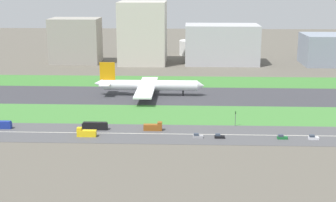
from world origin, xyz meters
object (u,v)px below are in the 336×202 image
object	(u,v)px
car_5	(282,137)
car_2	(219,136)
traffic_light	(235,118)
truck_0	(86,133)
hangar_building	(143,33)
terminal_building	(76,41)
car_3	(313,138)
car_0	(198,136)
cargo_warehouse	(331,49)
truck_1	(153,127)
airliner	(147,85)
bus_1	(95,126)
office_tower	(222,44)
fuel_tank_west	(191,48)

from	to	relation	value
car_5	car_2	distance (m)	26.99
car_2	traffic_light	world-z (taller)	traffic_light
truck_0	hangar_building	xyz separation A→B (m)	(7.53, 192.00, 23.21)
terminal_building	car_3	bearing A→B (deg)	-52.74
car_0	cargo_warehouse	world-z (taller)	cargo_warehouse
hangar_building	truck_1	bearing A→B (deg)	-83.32
airliner	car_2	world-z (taller)	airliner
car_3	terminal_building	xyz separation A→B (m)	(-146.06, 192.00, 17.25)
truck_1	terminal_building	size ratio (longest dim) A/B	0.21
truck_1	hangar_building	bearing A→B (deg)	96.68
hangar_building	cargo_warehouse	bearing A→B (deg)	0.00
truck_1	car_2	xyz separation A→B (m)	(29.22, -10.00, -0.75)
hangar_building	bus_1	bearing A→B (deg)	-91.73
car_0	office_tower	size ratio (longest dim) A/B	0.08
car_0	terminal_building	xyz separation A→B (m)	(-96.43, 192.00, 17.25)
truck_1	office_tower	world-z (taller)	office_tower
car_2	cargo_warehouse	xyz separation A→B (m)	(101.02, 192.00, 11.21)
car_0	bus_1	world-z (taller)	bus_1
hangar_building	airliner	bearing A→B (deg)	-83.61
bus_1	hangar_building	size ratio (longest dim) A/B	0.23
car_5	bus_1	xyz separation A→B (m)	(-83.04, 10.00, 0.90)
traffic_light	hangar_building	world-z (taller)	hangar_building
airliner	truck_0	bearing A→B (deg)	-104.59
car_3	bus_1	world-z (taller)	bus_1
cargo_warehouse	car_5	bearing A→B (deg)	-111.09
truck_0	car_2	bearing A→B (deg)	-180.00
truck_0	traffic_light	world-z (taller)	traffic_light
office_tower	terminal_building	bearing A→B (deg)	180.00
car_3	car_5	size ratio (longest dim) A/B	1.00
airliner	bus_1	bearing A→B (deg)	-105.05
bus_1	fuel_tank_west	size ratio (longest dim) A/B	0.53
bus_1	hangar_building	distance (m)	183.54
bus_1	truck_1	xyz separation A→B (m)	(26.83, 0.00, -0.15)
car_0	car_2	distance (m)	9.32
car_5	traffic_light	bearing A→B (deg)	-44.39
car_3	fuel_tank_west	world-z (taller)	fuel_tank_west
truck_1	car_5	bearing A→B (deg)	-10.09
traffic_light	truck_0	bearing A→B (deg)	-164.90
car_0	cargo_warehouse	bearing A→B (deg)	-119.89
traffic_light	bus_1	bearing A→B (deg)	-172.95
car_2	car_5	bearing A→B (deg)	-180.00
office_tower	fuel_tank_west	size ratio (longest dim) A/B	2.68
car_0	truck_1	world-z (taller)	truck_1
terminal_building	office_tower	xyz separation A→B (m)	(119.06, 0.00, -2.36)
car_0	car_5	distance (m)	36.32
car_5	truck_0	bearing A→B (deg)	0.00
car_5	cargo_warehouse	distance (m)	206.08
terminal_building	fuel_tank_west	xyz separation A→B (m)	(94.98, 45.00, -11.50)
hangar_building	fuel_tank_west	xyz separation A→B (m)	(39.77, 45.00, -18.20)
truck_1	fuel_tank_west	world-z (taller)	fuel_tank_west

